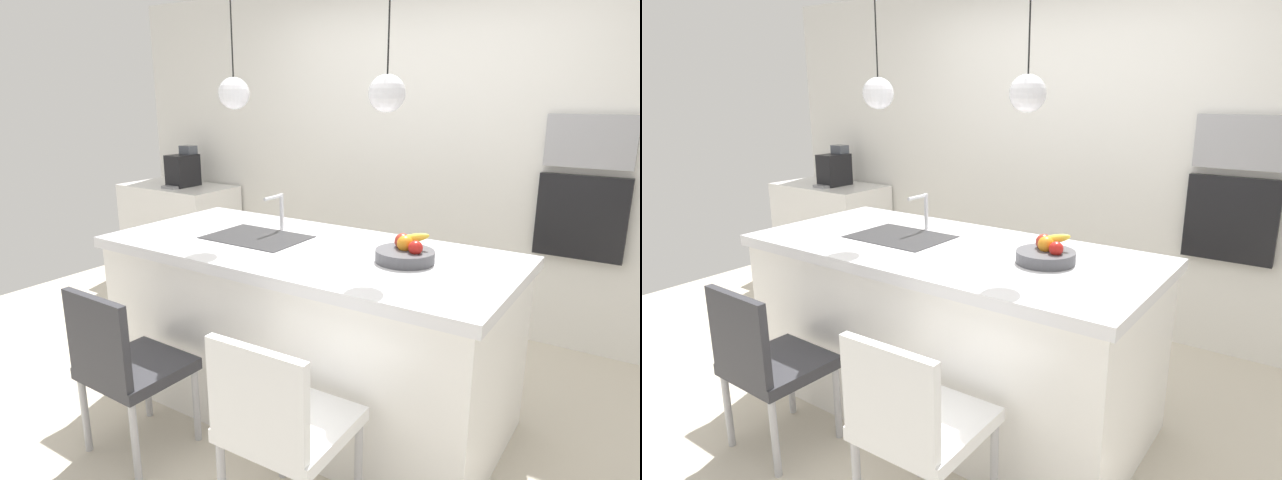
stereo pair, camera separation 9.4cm
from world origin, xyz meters
TOP-DOWN VIEW (x-y plane):
  - floor at (0.00, 0.00)m, footprint 6.60×6.60m
  - back_wall at (0.00, 1.65)m, footprint 6.00×0.10m
  - kitchen_island at (0.00, 0.00)m, footprint 2.27×1.03m
  - sink_basin at (-0.34, 0.00)m, footprint 0.56×0.40m
  - faucet at (-0.34, 0.21)m, footprint 0.02×0.17m
  - fruit_bowl at (0.58, 0.04)m, footprint 0.29×0.29m
  - side_counter at (-2.40, 1.28)m, footprint 1.10×0.60m
  - coffee_machine at (-2.31, 1.28)m, footprint 0.20×0.35m
  - microwave at (1.14, 1.58)m, footprint 0.54×0.08m
  - oven at (1.14, 1.58)m, footprint 0.56×0.08m
  - chair_near at (-0.47, -0.85)m, footprint 0.46×0.45m
  - chair_middle at (0.48, -0.85)m, footprint 0.47×0.48m
  - pendant_light_left at (-0.47, 0.00)m, footprint 0.17×0.17m
  - pendant_light_right at (0.47, 0.00)m, footprint 0.17×0.17m

SIDE VIEW (x-z plane):
  - floor at x=0.00m, z-range 0.00..0.00m
  - side_counter at x=-2.40m, z-range 0.00..0.90m
  - kitchen_island at x=0.00m, z-range 0.00..0.96m
  - chair_near at x=-0.47m, z-range 0.05..0.93m
  - chair_middle at x=0.48m, z-range 0.07..0.96m
  - sink_basin at x=-0.34m, z-range 0.95..0.96m
  - oven at x=1.14m, z-range 0.68..1.24m
  - fruit_bowl at x=0.58m, z-range 0.93..1.08m
  - coffee_machine at x=-2.31m, z-range 0.87..1.25m
  - faucet at x=-0.34m, z-range 0.99..1.21m
  - back_wall at x=0.00m, z-range 0.00..2.60m
  - microwave at x=1.14m, z-range 1.29..1.63m
  - pendant_light_left at x=-0.47m, z-range 1.38..2.15m
  - pendant_light_right at x=0.47m, z-range 1.38..2.15m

